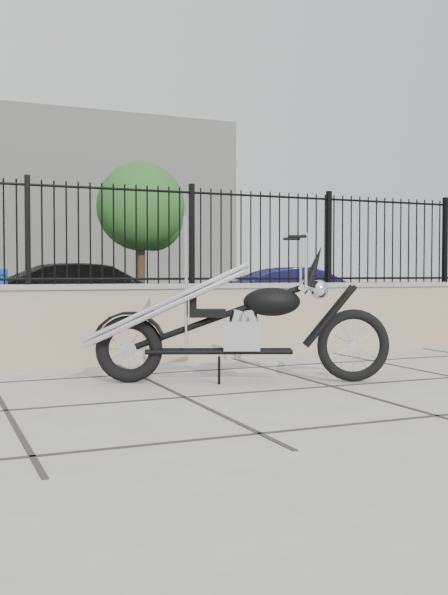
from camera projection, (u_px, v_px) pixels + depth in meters
name	position (u px, v px, depth m)	size (l,w,h in m)	color
ground_plane	(185.00, 398.00, 6.09)	(90.00, 90.00, 0.00)	#99968E
parking_lot	(17.00, 316.00, 17.58)	(30.00, 30.00, 0.00)	black
retaining_wall	(114.00, 324.00, 8.37)	(14.00, 0.36, 0.96)	gray
iron_fence	(114.00, 234.00, 8.33)	(14.00, 0.08, 1.20)	black
chopper_motorcycle	(236.00, 298.00, 6.90)	(2.79, 0.49, 1.68)	black
car_black	(97.00, 296.00, 13.44)	(1.80, 4.42, 1.28)	black
car_blue	(305.00, 295.00, 15.45)	(1.29, 3.70, 1.22)	#10113D
bollard_a	(3.00, 311.00, 9.62)	(0.14, 0.14, 1.15)	#0B46A6
bollard_b	(182.00, 312.00, 11.22)	(0.11, 0.11, 0.94)	blue
bollard_c	(365.00, 309.00, 12.61)	(0.10, 0.10, 0.87)	#0E27DA
tree_right	(141.00, 203.00, 22.49)	(2.85, 2.85, 4.81)	#382619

